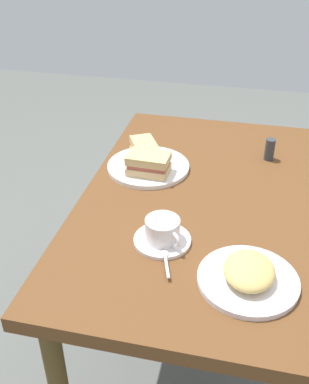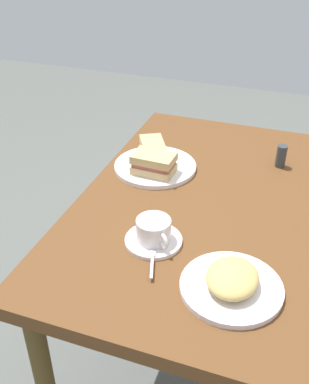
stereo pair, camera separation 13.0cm
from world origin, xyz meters
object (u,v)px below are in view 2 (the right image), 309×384
(spoon, at_px, (152,259))
(dining_table, at_px, (210,225))
(side_plate, at_px, (231,287))
(salt_shaker, at_px, (281,156))
(sandwich_front, at_px, (153,151))
(sandwich_plate, at_px, (155,166))
(sandwich_back, at_px, (154,164))
(coffee_saucer, at_px, (154,240))
(coffee_cup, at_px, (154,229))

(spoon, bearing_deg, dining_table, -13.55)
(side_plate, xyz_separation_m, salt_shaker, (0.60, -0.04, 0.03))
(dining_table, height_order, side_plate, side_plate)
(sandwich_front, height_order, side_plate, sandwich_front)
(sandwich_plate, distance_m, sandwich_back, 0.06)
(spoon, bearing_deg, coffee_saucer, 17.60)
(sandwich_plate, bearing_deg, coffee_cup, -160.98)
(sandwich_plate, relative_size, sandwich_back, 2.01)
(dining_table, xyz_separation_m, sandwich_front, (0.15, 0.24, 0.13))
(sandwich_plate, xyz_separation_m, side_plate, (-0.45, -0.34, 0.00))
(side_plate, bearing_deg, dining_table, 20.32)
(spoon, relative_size, salt_shaker, 1.33)
(sandwich_plate, relative_size, side_plate, 1.14)
(sandwich_back, bearing_deg, salt_shaker, -61.41)
(dining_table, distance_m, coffee_cup, 0.28)
(dining_table, relative_size, coffee_saucer, 7.54)
(sandwich_front, distance_m, coffee_cup, 0.41)
(dining_table, relative_size, salt_shaker, 15.07)
(sandwich_back, relative_size, coffee_saucer, 0.90)
(coffee_saucer, xyz_separation_m, coffee_cup, (-0.00, -0.00, 0.04))
(sandwich_front, xyz_separation_m, salt_shaker, (0.12, -0.39, -0.01))
(dining_table, distance_m, coffee_saucer, 0.27)
(sandwich_front, distance_m, salt_shaker, 0.41)
(dining_table, distance_m, side_plate, 0.36)
(sandwich_back, height_order, coffee_cup, sandwich_back)
(sandwich_front, bearing_deg, side_plate, -143.36)
(coffee_cup, relative_size, spoon, 1.02)
(sandwich_plate, height_order, sandwich_front, sandwich_front)
(sandwich_plate, bearing_deg, spoon, -161.32)
(spoon, bearing_deg, coffee_cup, 17.03)
(sandwich_back, xyz_separation_m, side_plate, (-0.41, -0.33, -0.04))
(sandwich_plate, distance_m, spoon, 0.45)
(coffee_cup, height_order, side_plate, coffee_cup)
(coffee_cup, height_order, spoon, coffee_cup)
(dining_table, distance_m, sandwich_back, 0.26)
(sandwich_plate, distance_m, side_plate, 0.57)
(coffee_saucer, xyz_separation_m, spoon, (-0.08, -0.02, 0.01))
(sandwich_plate, distance_m, coffee_cup, 0.38)
(coffee_cup, bearing_deg, salt_shaker, -26.63)
(sandwich_front, distance_m, spoon, 0.49)
(coffee_saucer, xyz_separation_m, salt_shaker, (0.50, -0.25, 0.03))
(coffee_cup, distance_m, spoon, 0.08)
(coffee_cup, xyz_separation_m, spoon, (-0.07, -0.02, -0.03))
(coffee_saucer, relative_size, spoon, 1.50)
(sandwich_front, bearing_deg, sandwich_back, -158.26)
(sandwich_plate, relative_size, sandwich_front, 1.77)
(sandwich_back, distance_m, coffee_cup, 0.33)
(sandwich_plate, height_order, spoon, spoon)
(spoon, bearing_deg, sandwich_plate, 18.68)
(dining_table, bearing_deg, salt_shaker, -29.80)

